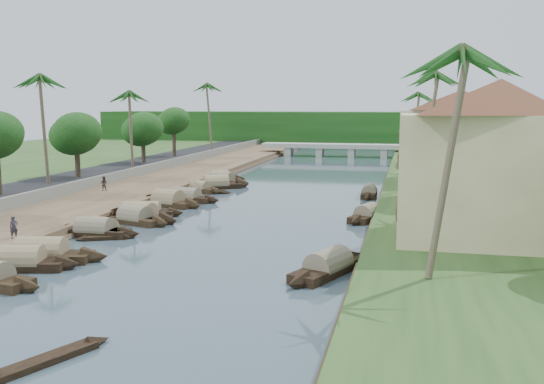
% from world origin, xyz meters
% --- Properties ---
extents(ground, '(220.00, 220.00, 0.00)m').
position_xyz_m(ground, '(0.00, 0.00, 0.00)').
color(ground, '#3D505C').
rests_on(ground, ground).
extents(left_bank, '(10.00, 180.00, 0.80)m').
position_xyz_m(left_bank, '(-16.00, 20.00, 0.40)').
color(left_bank, brown).
rests_on(left_bank, ground).
extents(right_bank, '(16.00, 180.00, 1.20)m').
position_xyz_m(right_bank, '(19.00, 20.00, 0.60)').
color(right_bank, '#26441B').
rests_on(right_bank, ground).
extents(road, '(8.00, 180.00, 1.40)m').
position_xyz_m(road, '(-24.50, 20.00, 0.70)').
color(road, black).
rests_on(road, ground).
extents(retaining_wall, '(0.40, 180.00, 1.10)m').
position_xyz_m(retaining_wall, '(-20.20, 20.00, 1.35)').
color(retaining_wall, slate).
rests_on(retaining_wall, left_bank).
extents(treeline, '(120.00, 14.00, 8.00)m').
position_xyz_m(treeline, '(0.00, 100.00, 4.00)').
color(treeline, '#113C10').
rests_on(treeline, ground).
extents(bridge, '(28.00, 4.00, 2.40)m').
position_xyz_m(bridge, '(0.00, 72.00, 1.72)').
color(bridge, '#9B9B91').
rests_on(bridge, ground).
extents(building_near, '(14.85, 14.85, 10.20)m').
position_xyz_m(building_near, '(18.99, -2.00, 6.38)').
color(building_near, beige).
rests_on(building_near, right_bank).
extents(building_mid, '(14.11, 14.11, 9.70)m').
position_xyz_m(building_mid, '(19.99, 14.00, 6.13)').
color(building_mid, tan).
rests_on(building_mid, right_bank).
extents(building_far, '(15.59, 15.59, 10.20)m').
position_xyz_m(building_far, '(18.99, 28.00, 6.38)').
color(building_far, silver).
rests_on(building_far, right_bank).
extents(building_distant, '(12.62, 12.62, 9.20)m').
position_xyz_m(building_distant, '(19.99, 48.00, 5.88)').
color(building_distant, beige).
rests_on(building_distant, right_bank).
extents(sampan_1, '(7.32, 3.21, 2.14)m').
position_xyz_m(sampan_1, '(-8.86, -11.03, 0.41)').
color(sampan_1, black).
rests_on(sampan_1, ground).
extents(sampan_2, '(8.95, 3.27, 2.30)m').
position_xyz_m(sampan_2, '(-8.89, -9.01, 0.42)').
color(sampan_2, black).
rests_on(sampan_2, ground).
extents(sampan_3, '(7.52, 1.84, 2.05)m').
position_xyz_m(sampan_3, '(-9.33, -1.63, 0.41)').
color(sampan_3, black).
rests_on(sampan_3, ground).
extents(sampan_4, '(6.31, 3.01, 1.82)m').
position_xyz_m(sampan_4, '(-9.11, -0.87, 0.40)').
color(sampan_4, black).
rests_on(sampan_4, ground).
extents(sampan_5, '(8.08, 3.33, 2.48)m').
position_xyz_m(sampan_5, '(-8.56, 4.37, 0.42)').
color(sampan_5, black).
rests_on(sampan_5, ground).
extents(sampan_6, '(7.47, 3.87, 2.19)m').
position_xyz_m(sampan_6, '(-8.50, 3.60, 0.42)').
color(sampan_6, black).
rests_on(sampan_6, ground).
extents(sampan_7, '(6.91, 2.65, 1.86)m').
position_xyz_m(sampan_7, '(-8.93, 6.82, 0.40)').
color(sampan_7, black).
rests_on(sampan_7, ground).
extents(sampan_8, '(8.11, 4.02, 2.42)m').
position_xyz_m(sampan_8, '(-9.17, 12.33, 0.42)').
color(sampan_8, black).
rests_on(sampan_8, ground).
extents(sampan_9, '(8.02, 3.06, 2.02)m').
position_xyz_m(sampan_9, '(-8.47, 15.43, 0.41)').
color(sampan_9, black).
rests_on(sampan_9, ground).
extents(sampan_10, '(6.27, 3.83, 1.80)m').
position_xyz_m(sampan_10, '(-9.28, 21.84, 0.40)').
color(sampan_10, black).
rests_on(sampan_10, ground).
extents(sampan_11, '(8.09, 5.69, 2.36)m').
position_xyz_m(sampan_11, '(-8.47, 25.13, 0.42)').
color(sampan_11, black).
rests_on(sampan_11, ground).
extents(sampan_12, '(8.73, 4.70, 2.10)m').
position_xyz_m(sampan_12, '(-9.20, 29.58, 0.41)').
color(sampan_12, black).
rests_on(sampan_12, ground).
extents(sampan_13, '(6.83, 1.86, 1.90)m').
position_xyz_m(sampan_13, '(-10.15, 32.20, 0.41)').
color(sampan_13, black).
rests_on(sampan_13, ground).
extents(sampan_14, '(4.77, 8.62, 2.11)m').
position_xyz_m(sampan_14, '(9.18, -7.88, 0.41)').
color(sampan_14, black).
rests_on(sampan_14, ground).
extents(sampan_15, '(3.57, 7.27, 1.96)m').
position_xyz_m(sampan_15, '(10.24, 9.46, 0.41)').
color(sampan_15, black).
rests_on(sampan_15, ground).
extents(sampan_16, '(1.54, 7.19, 1.81)m').
position_xyz_m(sampan_16, '(9.50, 22.93, 0.40)').
color(sampan_16, black).
rests_on(sampan_16, ground).
extents(canoe_0, '(3.24, 5.76, 0.79)m').
position_xyz_m(canoe_0, '(0.25, -22.61, 0.10)').
color(canoe_0, black).
rests_on(canoe_0, ground).
extents(canoe_1, '(4.23, 2.52, 0.70)m').
position_xyz_m(canoe_1, '(-7.95, -2.54, 0.10)').
color(canoe_1, black).
rests_on(canoe_1, ground).
extents(canoe_2, '(6.38, 1.67, 0.92)m').
position_xyz_m(canoe_2, '(-8.67, 21.19, 0.10)').
color(canoe_2, black).
rests_on(canoe_2, ground).
extents(palm_0, '(3.20, 3.20, 12.68)m').
position_xyz_m(palm_0, '(15.00, -11.81, 12.07)').
color(palm_0, brown).
rests_on(palm_0, ground).
extents(palm_1, '(3.20, 3.20, 10.01)m').
position_xyz_m(palm_1, '(16.00, 5.55, 9.48)').
color(palm_1, brown).
rests_on(palm_1, ground).
extents(palm_2, '(3.20, 3.20, 13.17)m').
position_xyz_m(palm_2, '(15.00, 21.35, 12.54)').
color(palm_2, brown).
rests_on(palm_2, ground).
extents(palm_3, '(3.20, 3.20, 10.33)m').
position_xyz_m(palm_3, '(16.00, 38.05, 9.78)').
color(palm_3, brown).
rests_on(palm_3, ground).
extents(palm_5, '(3.20, 3.20, 12.87)m').
position_xyz_m(palm_5, '(-24.00, 15.04, 12.43)').
color(palm_5, brown).
rests_on(palm_5, ground).
extents(palm_6, '(3.20, 3.20, 11.47)m').
position_xyz_m(palm_6, '(-22.00, 31.23, 11.08)').
color(palm_6, brown).
rests_on(palm_6, ground).
extents(palm_7, '(3.20, 3.20, 11.74)m').
position_xyz_m(palm_7, '(14.00, 53.40, 11.15)').
color(palm_7, brown).
rests_on(palm_7, ground).
extents(palm_8, '(3.20, 3.20, 13.35)m').
position_xyz_m(palm_8, '(-20.50, 59.35, 12.89)').
color(palm_8, brown).
rests_on(palm_8, ground).
extents(tree_3, '(5.52, 5.52, 7.29)m').
position_xyz_m(tree_3, '(-24.00, 21.14, 6.35)').
color(tree_3, '#4B3C2B').
rests_on(tree_3, ground).
extents(tree_4, '(5.51, 5.51, 7.09)m').
position_xyz_m(tree_4, '(-24.00, 39.08, 6.16)').
color(tree_4, '#4B3C2B').
rests_on(tree_4, ground).
extents(tree_5, '(4.87, 4.87, 7.72)m').
position_xyz_m(tree_5, '(-24.00, 50.87, 7.01)').
color(tree_5, '#4B3C2B').
rests_on(tree_5, ground).
extents(tree_6, '(4.83, 4.83, 7.22)m').
position_xyz_m(tree_6, '(24.00, 29.96, 6.35)').
color(tree_6, '#4B3C2B').
rests_on(tree_6, ground).
extents(person_near, '(0.64, 0.66, 1.53)m').
position_xyz_m(person_near, '(-12.43, -6.76, 1.56)').
color(person_near, '#2C2B33').
rests_on(person_near, left_bank).
extents(person_far, '(0.84, 0.71, 1.53)m').
position_xyz_m(person_far, '(-17.68, 15.47, 1.57)').
color(person_far, '#362D26').
rests_on(person_far, left_bank).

